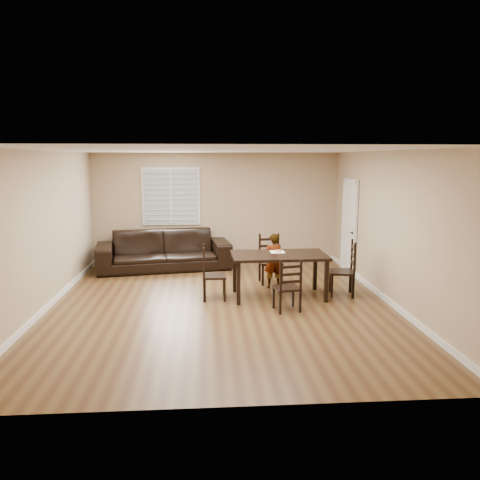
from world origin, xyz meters
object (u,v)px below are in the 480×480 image
Objects in this scene: dining_table at (279,259)px; chair_far at (289,289)px; chair_near at (269,260)px; chair_right at (349,271)px; chair_left at (208,275)px; donut at (278,251)px; child at (273,261)px; sofa at (164,250)px.

dining_table is 0.96m from chair_far.
chair_near is 0.96× the size of chair_right.
dining_table is at bearing -89.04° from chair_left.
chair_far is at bearing -123.05° from chair_left.
donut reaches higher than dining_table.
chair_far is at bearing -89.05° from donut.
dining_table is 0.66m from child.
donut is 3.27m from sofa.
donut is at bearing -52.59° from sofa.
donut is (0.03, -0.44, 0.29)m from child.
chair_left is at bearing 179.90° from dining_table.
chair_right is (2.65, 0.02, 0.03)m from chair_left.
sofa is at bearing 22.44° from chair_left.
child is (1.31, 0.66, 0.10)m from chair_left.
chair_near is 9.28× the size of donut.
chair_far is 1.18m from donut.
chair_right is 1.48m from child.
sofa is (-1.01, 2.45, -0.01)m from chair_left.
child is 2.94m from sofa.
dining_table is at bearing -79.74° from chair_right.
child reaches higher than chair_left.
donut is at bearing 84.65° from child.
chair_near reaches higher than sofa.
dining_table is 1.14m from chair_near.
child is at bearing -63.43° from chair_left.
chair_left is at bearing -142.64° from chair_near.
chair_left is 0.33× the size of sofa.
chair_near is (-0.03, 1.10, -0.27)m from dining_table.
dining_table is 1.35m from chair_left.
donut is (-0.02, 1.10, 0.43)m from chair_far.
dining_table is 1.67× the size of chair_right.
child is at bearing -105.05° from chair_right.
sofa is at bearing -113.28° from chair_right.
donut is at bearing -80.72° from chair_left.
chair_near is 0.48m from child.
chair_near is 0.33× the size of sofa.
child reaches higher than chair_near.
dining_table is 0.23m from donut.
sofa is at bearing 136.54° from donut.
chair_left is 0.95× the size of chair_right.
chair_left is 2.65m from chair_right.
chair_left reaches higher than donut.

